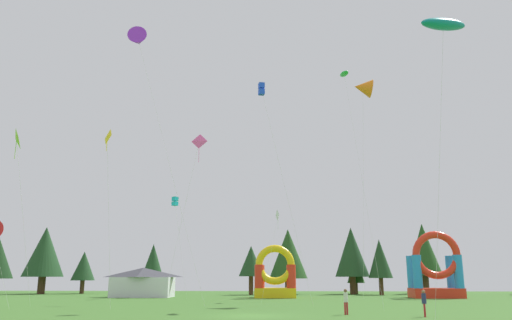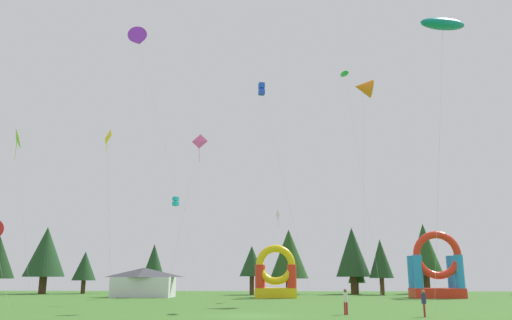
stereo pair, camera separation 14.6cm
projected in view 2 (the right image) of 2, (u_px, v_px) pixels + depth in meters
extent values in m
plane|color=#3D6B28|center=(250.00, 316.00, 33.10)|extent=(120.00, 120.00, 0.00)
cube|color=#19B7CC|center=(176.00, 204.00, 64.89)|extent=(0.88, 0.88, 0.52)
cube|color=#19B7CC|center=(176.00, 199.00, 65.03)|extent=(0.88, 0.88, 0.52)
cylinder|color=silver|center=(181.00, 248.00, 62.69)|extent=(2.26, 1.71, 12.10)
cone|color=orange|center=(363.00, 88.00, 58.16)|extent=(2.32, 2.22, 2.44)
cylinder|color=silver|center=(364.00, 194.00, 58.36)|extent=(0.17, 6.04, 24.00)
ellipsoid|color=green|center=(344.00, 74.00, 50.71)|extent=(1.05, 1.93, 0.65)
cylinder|color=silver|center=(362.00, 176.00, 44.72)|extent=(1.38, 6.94, 22.62)
cube|color=blue|center=(262.00, 92.00, 47.99)|extent=(0.66, 0.66, 0.53)
cube|color=blue|center=(262.00, 86.00, 48.14)|extent=(0.66, 0.66, 0.53)
cylinder|color=silver|center=(286.00, 193.00, 46.27)|extent=(4.53, 1.31, 20.15)
pyramid|color=yellow|center=(106.00, 137.00, 39.74)|extent=(0.93, 0.98, 0.99)
cylinder|color=yellow|center=(107.00, 144.00, 39.65)|extent=(0.04, 0.04, 1.14)
cylinder|color=silver|center=(109.00, 223.00, 39.65)|extent=(0.19, 2.91, 13.33)
pyramid|color=white|center=(279.00, 216.00, 55.05)|extent=(0.47, 0.94, 0.93)
cylinder|color=white|center=(278.00, 223.00, 54.86)|extent=(0.04, 0.04, 1.52)
cylinder|color=silver|center=(270.00, 257.00, 52.41)|extent=(1.73, 3.38, 9.10)
pyramid|color=#EA599E|center=(199.00, 141.00, 55.55)|extent=(1.34, 0.62, 1.31)
cylinder|color=#EA599E|center=(199.00, 152.00, 55.36)|extent=(0.04, 0.04, 2.36)
cylinder|color=silver|center=(182.00, 222.00, 56.33)|extent=(4.47, 5.24, 17.18)
cylinder|color=silver|center=(1.00, 270.00, 40.99)|extent=(1.78, 0.64, 6.08)
ellipsoid|color=#0C7F7A|center=(443.00, 24.00, 29.91)|extent=(3.60, 2.93, 1.51)
cylinder|color=silver|center=(439.00, 162.00, 27.37)|extent=(2.29, 1.32, 17.27)
cone|color=purple|center=(138.00, 40.00, 49.41)|extent=(2.13, 2.16, 2.06)
cylinder|color=silver|center=(170.00, 165.00, 46.82)|extent=(7.09, 1.07, 25.40)
pyramid|color=#8CD826|center=(16.00, 140.00, 43.40)|extent=(1.20, 1.51, 1.39)
cylinder|color=#8CD826|center=(16.00, 150.00, 43.25)|extent=(0.04, 0.04, 1.72)
cylinder|color=silver|center=(24.00, 223.00, 43.45)|extent=(1.01, 3.41, 14.11)
cylinder|color=#B21E26|center=(424.00, 310.00, 32.11)|extent=(0.14, 0.14, 0.82)
cylinder|color=#B21E26|center=(425.00, 310.00, 31.95)|extent=(0.14, 0.14, 0.82)
cylinder|color=navy|center=(424.00, 299.00, 32.20)|extent=(0.35, 0.35, 0.65)
sphere|color=#9E704C|center=(423.00, 292.00, 32.30)|extent=(0.22, 0.22, 0.22)
cylinder|color=#B21E26|center=(347.00, 309.00, 33.92)|extent=(0.16, 0.16, 0.82)
cylinder|color=#B21E26|center=(345.00, 309.00, 33.86)|extent=(0.16, 0.16, 0.82)
cylinder|color=silver|center=(345.00, 297.00, 34.06)|extent=(0.39, 0.39, 0.65)
sphere|color=brown|center=(345.00, 291.00, 34.16)|extent=(0.22, 0.22, 0.22)
cube|color=yellow|center=(276.00, 293.00, 62.02)|extent=(5.06, 3.98, 1.18)
cylinder|color=red|center=(260.00, 276.00, 61.19)|extent=(1.11, 1.11, 2.80)
cylinder|color=red|center=(292.00, 276.00, 60.97)|extent=(1.11, 1.11, 2.80)
cylinder|color=red|center=(261.00, 276.00, 63.98)|extent=(1.11, 1.11, 2.80)
cylinder|color=red|center=(292.00, 276.00, 63.76)|extent=(1.11, 1.11, 2.80)
torus|color=yellow|center=(276.00, 265.00, 61.40)|extent=(4.83, 0.89, 4.83)
cube|color=red|center=(437.00, 293.00, 61.36)|extent=(6.01, 3.95, 1.17)
cylinder|color=#268CD8|center=(418.00, 272.00, 60.70)|extent=(1.11, 1.11, 3.97)
cylinder|color=#268CD8|center=(459.00, 272.00, 60.43)|extent=(1.11, 1.11, 3.97)
cylinder|color=#268CD8|center=(412.00, 272.00, 63.47)|extent=(1.11, 1.11, 3.97)
cylinder|color=#268CD8|center=(452.00, 272.00, 63.19)|extent=(1.11, 1.11, 3.97)
torus|color=red|center=(437.00, 255.00, 61.02)|extent=(5.79, 0.88, 5.79)
cube|color=silver|center=(143.00, 287.00, 63.78)|extent=(7.47, 4.23, 2.50)
pyramid|color=#3F3F47|center=(144.00, 272.00, 64.20)|extent=(7.47, 4.23, 1.18)
cylinder|color=#4C331E|center=(43.00, 285.00, 76.60)|extent=(1.11, 1.11, 2.55)
cone|color=#1E4221|center=(46.00, 252.00, 77.77)|extent=(6.16, 6.16, 7.64)
cylinder|color=#4C331E|center=(83.00, 287.00, 77.76)|extent=(0.65, 0.65, 2.00)
cone|color=#1E4221|center=(85.00, 266.00, 78.50)|extent=(3.63, 3.63, 4.43)
cylinder|color=#4C331E|center=(153.00, 286.00, 77.58)|extent=(0.60, 0.60, 2.45)
cone|color=#1E4221|center=(154.00, 261.00, 78.45)|extent=(3.35, 3.35, 5.16)
cylinder|color=#4C331E|center=(252.00, 285.00, 72.61)|extent=(0.65, 0.65, 2.62)
cone|color=#1E4221|center=(252.00, 261.00, 73.41)|extent=(3.60, 3.60, 4.39)
cylinder|color=#4C331E|center=(289.00, 286.00, 74.87)|extent=(1.04, 1.04, 2.30)
cone|color=#234C1E|center=(289.00, 254.00, 75.97)|extent=(5.78, 5.78, 7.37)
cylinder|color=#4C331E|center=(354.00, 285.00, 74.86)|extent=(0.92, 0.92, 2.55)
cone|color=#1E4221|center=(352.00, 252.00, 75.99)|extent=(5.13, 5.13, 7.38)
cylinder|color=#4C331E|center=(357.00, 288.00, 76.55)|extent=(0.48, 0.48, 1.63)
cone|color=#234C1E|center=(356.00, 269.00, 77.23)|extent=(2.65, 2.65, 4.32)
cylinder|color=#4C331E|center=(382.00, 286.00, 72.02)|extent=(0.62, 0.62, 2.36)
cone|color=#1E4221|center=(381.00, 259.00, 72.93)|extent=(3.46, 3.46, 5.56)
cylinder|color=#4C331E|center=(427.00, 285.00, 76.72)|extent=(0.94, 0.94, 2.78)
cone|color=#234C1E|center=(424.00, 249.00, 77.95)|extent=(5.25, 5.25, 7.95)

